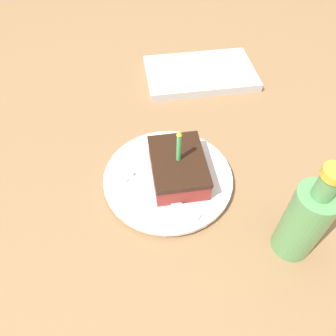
# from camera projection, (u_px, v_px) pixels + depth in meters

# --- Properties ---
(ground_plane) EXTENTS (2.40, 2.40, 0.04)m
(ground_plane) POSITION_uv_depth(u_px,v_px,m) (154.00, 179.00, 0.65)
(ground_plane) COLOR olive
(ground_plane) RESTS_ON ground
(plate) EXTENTS (0.24, 0.24, 0.02)m
(plate) POSITION_uv_depth(u_px,v_px,m) (168.00, 178.00, 0.61)
(plate) COLOR silver
(plate) RESTS_ON ground_plane
(cake_slice) EXTENTS (0.09, 0.13, 0.11)m
(cake_slice) POSITION_uv_depth(u_px,v_px,m) (178.00, 167.00, 0.59)
(cake_slice) COLOR #99332D
(cake_slice) RESTS_ON plate
(fork) EXTENTS (0.15, 0.15, 0.00)m
(fork) POSITION_uv_depth(u_px,v_px,m) (147.00, 187.00, 0.58)
(fork) COLOR #B2B2B7
(fork) RESTS_ON plate
(bottle) EXTENTS (0.06, 0.06, 0.20)m
(bottle) POSITION_uv_depth(u_px,v_px,m) (305.00, 220.00, 0.48)
(bottle) COLOR #599959
(bottle) RESTS_ON ground_plane
(marble_board) EXTENTS (0.27, 0.17, 0.02)m
(marble_board) POSITION_uv_depth(u_px,v_px,m) (200.00, 73.00, 0.82)
(marble_board) COLOR silver
(marble_board) RESTS_ON ground_plane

